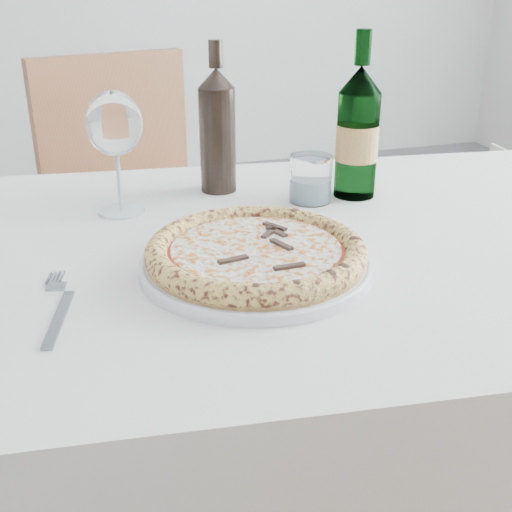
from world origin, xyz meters
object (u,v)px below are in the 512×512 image
object	(u,v)px
plate	(256,264)
wine_bottle	(217,129)
tumbler	(310,182)
dining_table	(236,298)
pizza	(256,252)
chair_far	(135,213)
wine_glass	(114,126)
beer_bottle	(358,133)

from	to	relation	value
plate	wine_bottle	xyz separation A→B (m)	(0.04, 0.34, 0.10)
tumbler	wine_bottle	bearing A→B (deg)	141.37
dining_table	pizza	size ratio (longest dim) A/B	5.11
chair_far	wine_glass	size ratio (longest dim) A/B	4.72
chair_far	beer_bottle	bearing A→B (deg)	-64.46
chair_far	plate	world-z (taller)	chair_far
tumbler	wine_bottle	xyz separation A→B (m)	(-0.13, 0.11, 0.08)
beer_bottle	wine_glass	bearing A→B (deg)	174.71
tumbler	plate	bearing A→B (deg)	-126.27
chair_far	plate	xyz separation A→B (m)	(0.05, -0.89, 0.23)
plate	beer_bottle	size ratio (longest dim) A/B	1.10
wine_glass	wine_bottle	xyz separation A→B (m)	(0.18, 0.06, -0.03)
beer_bottle	tumbler	bearing A→B (deg)	-176.61
dining_table	chair_far	xyz separation A→B (m)	(-0.05, 0.79, -0.13)
wine_glass	beer_bottle	distance (m)	0.40
chair_far	wine_glass	bearing A→B (deg)	-98.49
chair_far	beer_bottle	distance (m)	0.79
plate	tumbler	world-z (taller)	tumbler
chair_far	beer_bottle	xyz separation A→B (m)	(0.31, -0.65, 0.33)
wine_glass	beer_bottle	xyz separation A→B (m)	(0.40, -0.04, -0.03)
chair_far	pizza	distance (m)	0.93
wine_glass	plate	bearing A→B (deg)	-63.31
dining_table	wine_glass	distance (m)	0.33
pizza	beer_bottle	xyz separation A→B (m)	(0.26, 0.24, 0.09)
tumbler	beer_bottle	world-z (taller)	beer_bottle
chair_far	tumbler	size ratio (longest dim) A/B	11.62
pizza	dining_table	bearing A→B (deg)	90.00
dining_table	plate	distance (m)	0.14
wine_glass	beer_bottle	bearing A→B (deg)	-5.29
beer_bottle	wine_bottle	xyz separation A→B (m)	(-0.22, 0.10, -0.00)
dining_table	wine_bottle	world-z (taller)	wine_bottle
plate	pizza	bearing A→B (deg)	-120.00
pizza	beer_bottle	distance (m)	0.37
wine_glass	dining_table	bearing A→B (deg)	-51.98
tumbler	wine_bottle	size ratio (longest dim) A/B	0.31
pizza	wine_bottle	size ratio (longest dim) A/B	1.12
dining_table	wine_glass	xyz separation A→B (m)	(-0.14, 0.18, 0.23)
plate	beer_bottle	world-z (taller)	beer_bottle
wine_bottle	pizza	bearing A→B (deg)	-96.78
chair_far	beer_bottle	world-z (taller)	beer_bottle
wine_glass	tumbler	world-z (taller)	wine_glass
dining_table	plate	size ratio (longest dim) A/B	4.84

